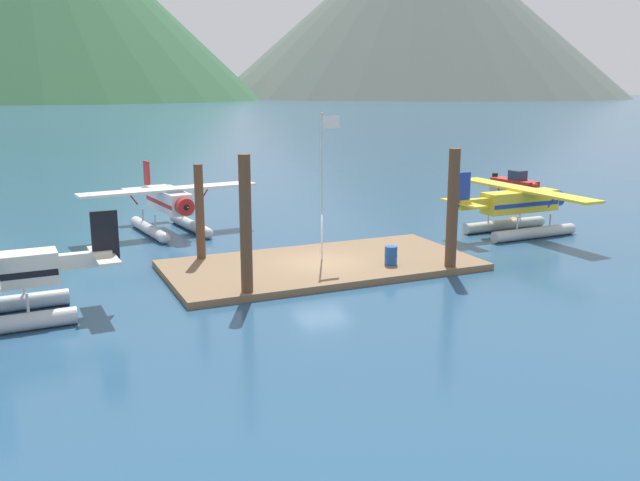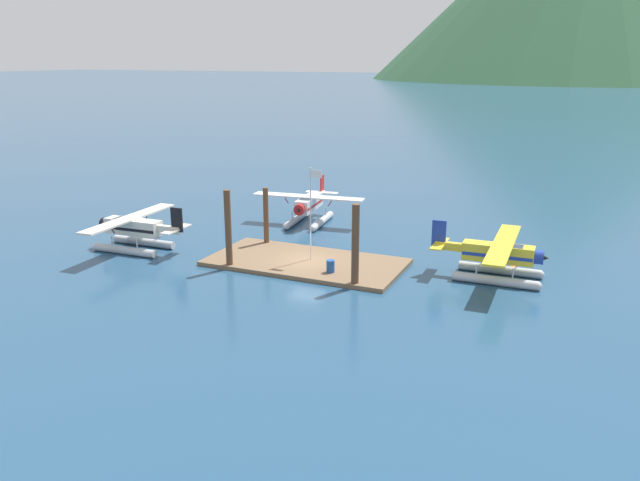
# 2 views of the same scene
# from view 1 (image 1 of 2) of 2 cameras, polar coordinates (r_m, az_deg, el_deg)

# --- Properties ---
(ground_plane) EXTENTS (1200.00, 1200.00, 0.00)m
(ground_plane) POSITION_cam_1_polar(r_m,az_deg,el_deg) (32.28, 0.12, -2.33)
(ground_plane) COLOR navy
(dock_platform) EXTENTS (14.52, 7.24, 0.30)m
(dock_platform) POSITION_cam_1_polar(r_m,az_deg,el_deg) (32.24, 0.12, -2.07)
(dock_platform) COLOR brown
(dock_platform) RESTS_ON ground
(piling_near_left) EXTENTS (0.48, 0.48, 5.85)m
(piling_near_left) POSITION_cam_1_polar(r_m,az_deg,el_deg) (27.09, -6.24, 1.03)
(piling_near_left) COLOR brown
(piling_near_left) RESTS_ON ground
(piling_near_right) EXTENTS (0.51, 0.51, 5.72)m
(piling_near_right) POSITION_cam_1_polar(r_m,az_deg,el_deg) (31.45, 11.03, 2.38)
(piling_near_right) COLOR brown
(piling_near_right) RESTS_ON ground
(piling_far_left) EXTENTS (0.43, 0.43, 4.85)m
(piling_far_left) POSITION_cam_1_polar(r_m,az_deg,el_deg) (32.99, -10.03, 2.12)
(piling_far_left) COLOR brown
(piling_far_left) RESTS_ON ground
(flagpole) EXTENTS (0.95, 0.10, 6.96)m
(flagpole) POSITION_cam_1_polar(r_m,az_deg,el_deg) (31.91, 0.35, 5.85)
(flagpole) COLOR silver
(flagpole) RESTS_ON dock_platform
(fuel_drum) EXTENTS (0.62, 0.62, 0.88)m
(fuel_drum) POSITION_cam_1_polar(r_m,az_deg,el_deg) (31.78, 5.96, -1.26)
(fuel_drum) COLOR #1E4C99
(fuel_drum) RESTS_ON dock_platform
(mooring_buoy) EXTENTS (0.69, 0.69, 0.69)m
(mooring_buoy) POSITION_cam_1_polar(r_m,az_deg,el_deg) (42.99, 15.91, 1.46)
(mooring_buoy) COLOR orange
(mooring_buoy) RESTS_ON ground
(mountain_ridge_centre_peak) EXTENTS (327.75, 327.75, 140.11)m
(mountain_ridge_centre_peak) POSITION_cam_1_polar(r_m,az_deg,el_deg) (579.67, 8.22, 18.72)
(mountain_ridge_centre_peak) COLOR #4C5651
(mountain_ridge_centre_peak) RESTS_ON ground
(seaplane_yellow_stbd_fwd) EXTENTS (7.98, 10.43, 3.84)m
(seaplane_yellow_stbd_fwd) POSITION_cam_1_polar(r_m,az_deg,el_deg) (41.05, 16.40, 2.66)
(seaplane_yellow_stbd_fwd) COLOR #B7BABF
(seaplane_yellow_stbd_fwd) RESTS_ON ground
(seaplane_white_bow_left) EXTENTS (10.49, 7.95, 3.84)m
(seaplane_white_bow_left) POSITION_cam_1_polar(r_m,az_deg,el_deg) (40.82, -12.51, 2.83)
(seaplane_white_bow_left) COLOR #B7BABF
(seaplane_white_bow_left) RESTS_ON ground
(boat_red_open_east) EXTENTS (2.03, 4.87, 1.50)m
(boat_red_open_east) POSITION_cam_1_polar(r_m,az_deg,el_deg) (60.40, 16.08, 4.72)
(boat_red_open_east) COLOR #B2231E
(boat_red_open_east) RESTS_ON ground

